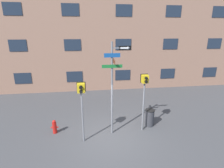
{
  "coord_description": "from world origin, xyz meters",
  "views": [
    {
      "loc": [
        -0.83,
        -7.14,
        4.86
      ],
      "look_at": [
        0.19,
        0.38,
        2.54
      ],
      "focal_mm": 28.0,
      "sensor_mm": 36.0,
      "label": 1
    }
  ],
  "objects_px": {
    "fire_hydrant": "(55,127)",
    "pedestrian_signal_left": "(82,96)",
    "pedestrian_signal_right": "(144,88)",
    "street_sign_pole": "(113,81)",
    "trash_bin": "(150,118)"
  },
  "relations": [
    {
      "from": "fire_hydrant",
      "to": "pedestrian_signal_left",
      "type": "bearing_deg",
      "value": -31.06
    },
    {
      "from": "pedestrian_signal_right",
      "to": "pedestrian_signal_left",
      "type": "bearing_deg",
      "value": -169.36
    },
    {
      "from": "street_sign_pole",
      "to": "trash_bin",
      "type": "xyz_separation_m",
      "value": [
        2.0,
        0.45,
        -2.21
      ]
    },
    {
      "from": "pedestrian_signal_left",
      "to": "fire_hydrant",
      "type": "height_order",
      "value": "pedestrian_signal_left"
    },
    {
      "from": "trash_bin",
      "to": "pedestrian_signal_right",
      "type": "bearing_deg",
      "value": -143.06
    },
    {
      "from": "street_sign_pole",
      "to": "trash_bin",
      "type": "height_order",
      "value": "street_sign_pole"
    },
    {
      "from": "pedestrian_signal_left",
      "to": "fire_hydrant",
      "type": "bearing_deg",
      "value": 148.94
    },
    {
      "from": "street_sign_pole",
      "to": "pedestrian_signal_right",
      "type": "relative_size",
      "value": 1.52
    },
    {
      "from": "pedestrian_signal_right",
      "to": "street_sign_pole",
      "type": "bearing_deg",
      "value": -177.18
    },
    {
      "from": "pedestrian_signal_left",
      "to": "trash_bin",
      "type": "bearing_deg",
      "value": 15.11
    },
    {
      "from": "pedestrian_signal_left",
      "to": "street_sign_pole",
      "type": "bearing_deg",
      "value": 18.39
    },
    {
      "from": "street_sign_pole",
      "to": "fire_hydrant",
      "type": "xyz_separation_m",
      "value": [
        -2.87,
        0.38,
        -2.33
      ]
    },
    {
      "from": "street_sign_pole",
      "to": "pedestrian_signal_right",
      "type": "distance_m",
      "value": 1.56
    },
    {
      "from": "pedestrian_signal_left",
      "to": "pedestrian_signal_right",
      "type": "relative_size",
      "value": 0.96
    },
    {
      "from": "street_sign_pole",
      "to": "fire_hydrant",
      "type": "bearing_deg",
      "value": 172.39
    }
  ]
}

